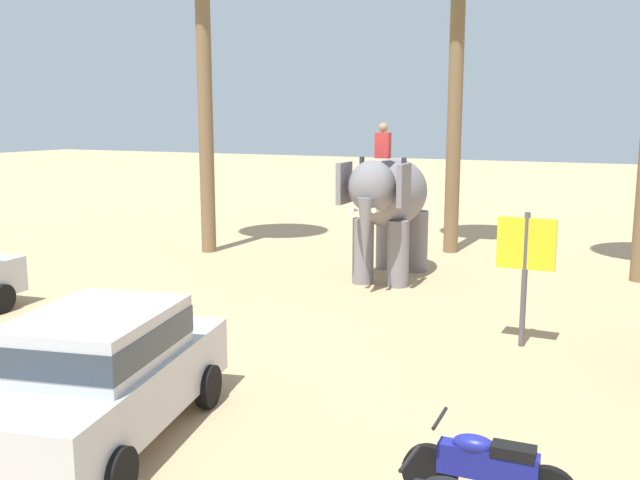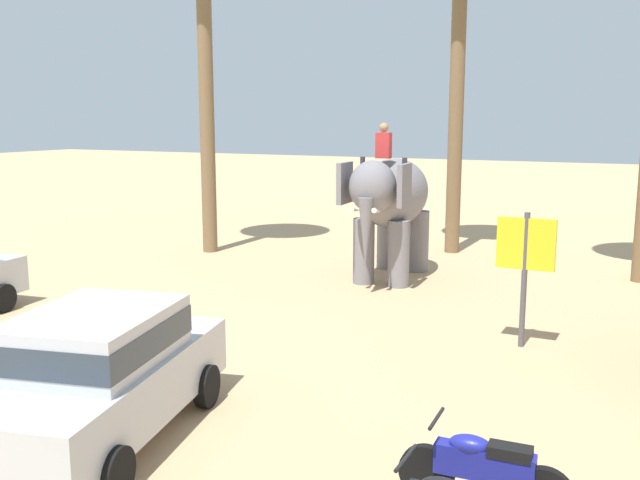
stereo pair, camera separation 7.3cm
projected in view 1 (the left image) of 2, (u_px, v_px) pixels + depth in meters
ground_plane at (33, 426)px, 9.33m from camera, size 120.00×120.00×0.00m
car_sedan_foreground at (103, 371)px, 8.73m from camera, size 2.57×4.38×1.70m
elephant_with_mahout at (389, 200)px, 17.45m from camera, size 1.78×3.92×3.88m
motorcycle_far_in_row at (487, 468)px, 7.26m from camera, size 1.80×0.55×0.94m
signboard_yellow at (526, 253)px, 12.29m from camera, size 1.00×0.10×2.40m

